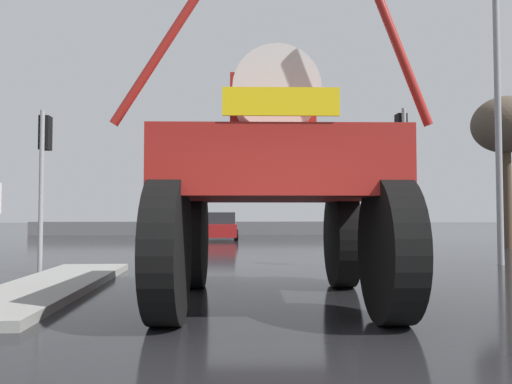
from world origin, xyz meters
TOP-DOWN VIEW (x-y plane):
  - ground_plane at (0.00, 18.00)m, footprint 120.00×120.00m
  - median_island at (-3.93, 5.98)m, footprint 1.62×7.00m
  - oversize_sprayer at (0.15, 4.42)m, footprint 4.21×5.48m
  - sedan_ahead at (-0.79, 24.73)m, footprint 1.89×4.11m
  - traffic_signal_near_left at (-5.05, 8.77)m, footprint 0.24×0.54m
  - traffic_signal_near_right at (3.92, 8.76)m, footprint 0.24×0.54m
  - streetlight_near_right at (7.36, 10.02)m, footprint 2.18×0.24m
  - bare_tree_right at (11.14, 16.44)m, footprint 2.78×2.78m
  - roadside_barrier at (0.00, 30.72)m, footprint 27.18×0.24m

SIDE VIEW (x-z plane):
  - ground_plane at x=0.00m, z-range 0.00..0.00m
  - median_island at x=-3.93m, z-range 0.00..0.15m
  - roadside_barrier at x=0.00m, z-range 0.00..0.90m
  - sedan_ahead at x=-0.79m, z-range -0.05..1.47m
  - oversize_sprayer at x=0.15m, z-range -0.35..4.41m
  - traffic_signal_near_left at x=-5.05m, z-range 0.91..4.86m
  - traffic_signal_near_right at x=3.92m, z-range 0.95..5.07m
  - streetlight_near_right at x=7.36m, z-range 0.48..8.71m
  - bare_tree_right at x=11.14m, z-range 1.91..8.27m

